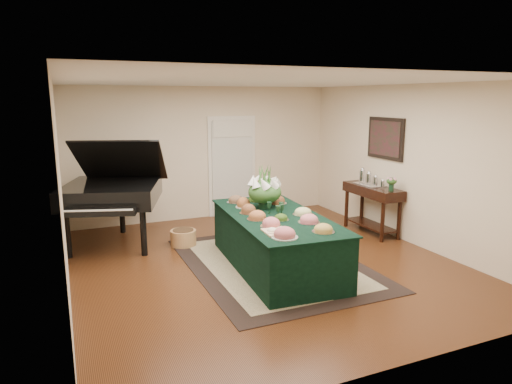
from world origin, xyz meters
name	(u,v)px	position (x,y,z in m)	size (l,w,h in m)	color
ground	(264,263)	(0.00, 0.00, 0.00)	(6.00, 6.00, 0.00)	black
area_rug	(273,263)	(0.12, -0.09, 0.01)	(2.45, 3.43, 0.01)	black
kitchen_doorway	(232,167)	(0.60, 2.97, 1.02)	(1.05, 0.07, 2.10)	silver
buffet_table	(276,242)	(0.08, -0.25, 0.40)	(1.43, 2.73, 0.80)	black
food_platters	(272,211)	(0.06, -0.17, 0.85)	(1.07, 2.33, 0.12)	silver
cutting_board	(277,229)	(-0.27, -1.00, 0.83)	(0.37, 0.37, 0.10)	tan
green_goblets	(278,209)	(0.10, -0.25, 0.89)	(0.23, 0.34, 0.18)	black
floral_centerpiece	(265,188)	(0.12, 0.24, 1.12)	(0.54, 0.54, 0.54)	black
grand_piano	(113,192)	(-1.97, 1.84, 0.92)	(2.00, 2.12, 1.82)	black
wicker_basket	(183,238)	(-0.91, 1.30, 0.13)	(0.43, 0.43, 0.27)	#AB7645
mahogany_sideboard	(372,197)	(2.50, 0.67, 0.69)	(0.45, 1.28, 0.89)	black
tea_service	(371,179)	(2.50, 0.75, 1.00)	(0.34, 0.74, 0.30)	silver
pink_bouquet	(392,182)	(2.50, 0.17, 1.05)	(0.20, 0.20, 0.25)	black
wall_painting	(385,138)	(2.72, 0.67, 1.75)	(0.05, 0.95, 0.75)	black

